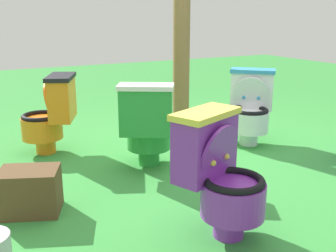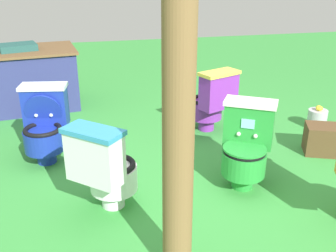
# 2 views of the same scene
# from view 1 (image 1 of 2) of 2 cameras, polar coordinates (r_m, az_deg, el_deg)

# --- Properties ---
(ground) EXTENTS (14.00, 14.00, 0.00)m
(ground) POSITION_cam_1_polar(r_m,az_deg,el_deg) (3.63, 2.64, -4.69)
(ground) COLOR green
(toilet_orange) EXTENTS (0.61, 0.57, 0.73)m
(toilet_orange) POSITION_cam_1_polar(r_m,az_deg,el_deg) (3.85, -16.09, 1.69)
(toilet_orange) COLOR orange
(toilet_orange) RESTS_ON ground
(toilet_purple) EXTENTS (0.56, 0.61, 0.73)m
(toilet_purple) POSITION_cam_1_polar(r_m,az_deg,el_deg) (2.36, 7.29, -6.59)
(toilet_purple) COLOR purple
(toilet_purple) RESTS_ON ground
(toilet_white) EXTENTS (0.63, 0.63, 0.73)m
(toilet_white) POSITION_cam_1_polar(r_m,az_deg,el_deg) (4.09, 11.53, 2.77)
(toilet_white) COLOR white
(toilet_white) RESTS_ON ground
(toilet_green) EXTENTS (0.60, 0.63, 0.73)m
(toilet_green) POSITION_cam_1_polar(r_m,az_deg,el_deg) (3.34, -2.88, 0.15)
(toilet_green) COLOR green
(toilet_green) RESTS_ON ground
(wooden_post) EXTENTS (0.18, 0.18, 2.17)m
(wooden_post) POSITION_cam_1_polar(r_m,az_deg,el_deg) (4.39, 1.92, 13.33)
(wooden_post) COLOR brown
(wooden_post) RESTS_ON ground
(small_crate) EXTENTS (0.45, 0.39, 0.29)m
(small_crate) POSITION_cam_1_polar(r_m,az_deg,el_deg) (2.80, -18.85, -8.67)
(small_crate) COLOR brown
(small_crate) RESTS_ON ground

